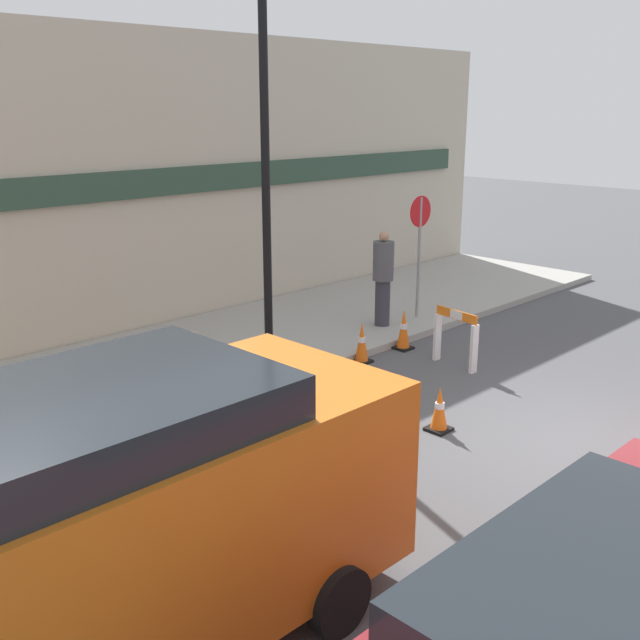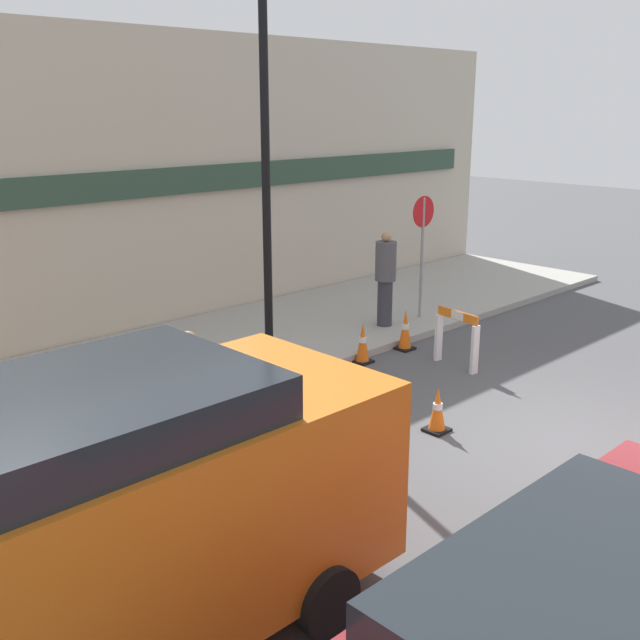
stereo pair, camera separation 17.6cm
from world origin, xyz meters
name	(u,v)px [view 1 (the left image)]	position (x,y,z in m)	size (l,w,h in m)	color
ground_plane	(603,453)	(0.00, 0.00, 0.00)	(60.00, 60.00, 0.00)	#4C4C4F
sidewalk_slab	(264,338)	(0.00, 6.45, 0.06)	(18.00, 3.89, 0.13)	#9E9B93
storefront_facade	(192,181)	(0.00, 8.47, 2.75)	(18.00, 0.22, 5.50)	#BCB29E
streetlamp_post	(264,111)	(-1.17, 4.94, 4.09)	(0.44, 0.44, 6.26)	black
stop_sign	(420,237)	(2.96, 5.24, 1.72)	(0.60, 0.06, 2.38)	gray
barricade_0	(456,336)	(1.35, 3.19, 0.52)	(0.25, 0.89, 0.96)	white
barricade_1	(210,382)	(-2.82, 4.28, 0.54)	(0.25, 0.72, 1.02)	white
traffic_cone_0	(269,381)	(-1.66, 4.40, 0.22)	(0.30, 0.30, 0.47)	black
traffic_cone_1	(362,343)	(0.40, 4.40, 0.34)	(0.30, 0.30, 0.70)	black
traffic_cone_2	(439,410)	(-0.91, 1.84, 0.30)	(0.30, 0.30, 0.62)	black
traffic_cone_3	(404,330)	(1.45, 4.36, 0.36)	(0.30, 0.30, 0.73)	black
person_worker	(194,394)	(-3.71, 3.38, 0.87)	(0.44, 0.44, 1.65)	#33333D
person_pedestrian	(383,276)	(2.00, 5.32, 1.09)	(0.49, 0.49, 1.80)	#33333D
work_van	(86,527)	(-6.32, 1.04, 1.25)	(5.20, 2.15, 2.27)	#D16619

